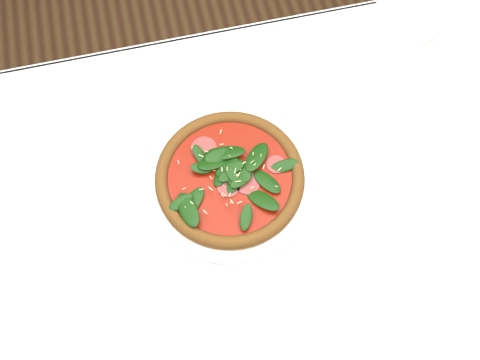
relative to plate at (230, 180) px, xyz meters
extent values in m
plane|color=brown|center=(0.04, -0.06, -0.76)|extent=(6.00, 6.00, 0.00)
cube|color=silver|center=(0.04, -0.06, -0.03)|extent=(1.20, 0.80, 0.04)
cylinder|color=#513920|center=(-0.50, 0.28, -0.40)|extent=(0.06, 0.06, 0.71)
cylinder|color=#513920|center=(0.58, 0.28, -0.40)|extent=(0.06, 0.06, 0.71)
cube|color=silver|center=(0.04, 0.34, -0.12)|extent=(1.20, 0.01, 0.22)
cylinder|color=silver|center=(0.00, 0.00, 0.00)|extent=(0.31, 0.31, 0.01)
torus|color=silver|center=(0.00, 0.00, 0.00)|extent=(0.31, 0.31, 0.01)
cylinder|color=#9F6F26|center=(0.00, 0.00, 0.01)|extent=(0.33, 0.33, 0.01)
torus|color=#9A5F23|center=(0.00, 0.00, 0.02)|extent=(0.34, 0.34, 0.02)
cylinder|color=#8F1305|center=(0.00, 0.00, 0.02)|extent=(0.28, 0.28, 0.00)
cylinder|color=brown|center=(0.00, 0.00, 0.02)|extent=(0.25, 0.25, 0.00)
ellipsoid|color=#153A0A|center=(0.00, 0.00, 0.03)|extent=(0.27, 0.27, 0.02)
cylinder|color=#F7E0A1|center=(0.00, 0.00, 0.03)|extent=(0.25, 0.25, 0.00)
cylinder|color=silver|center=(0.44, 0.28, 0.00)|extent=(0.14, 0.14, 0.01)
torus|color=silver|center=(0.44, 0.28, 0.00)|extent=(0.14, 0.14, 0.01)
camera|label=1|loc=(-0.07, -0.38, 0.87)|focal=40.00mm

